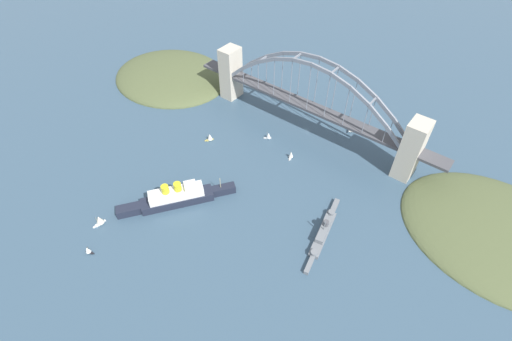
{
  "coord_description": "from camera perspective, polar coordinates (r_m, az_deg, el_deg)",
  "views": [
    {
      "loc": [
        -133.17,
        250.88,
        226.73
      ],
      "look_at": [
        0.0,
        80.27,
        8.0
      ],
      "focal_mm": 26.02,
      "sensor_mm": 36.0,
      "label": 1
    }
  ],
  "objects": [
    {
      "name": "ocean_liner",
      "position": [
        296.52,
        -12.13,
        -4.01
      ],
      "size": [
        60.4,
        80.29,
        21.26
      ],
      "color": "#1E2333",
      "rests_on": "ground"
    },
    {
      "name": "small_boat_1",
      "position": [
        302.33,
        -22.96,
        -7.0
      ],
      "size": [
        6.33,
        10.37,
        9.45
      ],
      "color": "silver",
      "rests_on": "ground"
    },
    {
      "name": "headland_west_shore",
      "position": [
        330.73,
        33.83,
        -8.27
      ],
      "size": [
        145.99,
        118.05,
        17.11
      ],
      "color": "#515B38",
      "rests_on": "ground"
    },
    {
      "name": "small_boat_0",
      "position": [
        348.59,
        -7.12,
        5.14
      ],
      "size": [
        6.47,
        7.75,
        8.3
      ],
      "color": "gold",
      "rests_on": "ground"
    },
    {
      "name": "seaplane_taxiing_near_bridge",
      "position": [
        369.1,
        14.4,
        6.16
      ],
      "size": [
        8.21,
        11.63,
        4.74
      ],
      "color": "#B7B7B2",
      "rests_on": "ground"
    },
    {
      "name": "small_boat_3",
      "position": [
        289.82,
        -24.46,
        -11.06
      ],
      "size": [
        6.46,
        4.75,
        7.56
      ],
      "color": "black",
      "rests_on": "ground"
    },
    {
      "name": "small_boat_2",
      "position": [
        329.52,
        5.39,
        2.46
      ],
      "size": [
        5.0,
        7.33,
        7.99
      ],
      "color": "silver",
      "rests_on": "ground"
    },
    {
      "name": "ground_plane",
      "position": [
        363.43,
        7.86,
        6.22
      ],
      "size": [
        1400.0,
        1400.0,
        0.0
      ],
      "primitive_type": "plane",
      "color": "#385166"
    },
    {
      "name": "harbor_arch_bridge",
      "position": [
        346.22,
        8.33,
        9.91
      ],
      "size": [
        254.41,
        19.84,
        74.24
      ],
      "color": "beige",
      "rests_on": "ground"
    },
    {
      "name": "naval_cruiser",
      "position": [
        278.43,
        10.3,
        -9.31
      ],
      "size": [
        18.38,
        70.31,
        17.03
      ],
      "color": "slate",
      "rests_on": "ground"
    },
    {
      "name": "small_boat_4",
      "position": [
        347.88,
        1.92,
        5.42
      ],
      "size": [
        6.65,
        5.84,
        7.99
      ],
      "color": "silver",
      "rests_on": "ground"
    },
    {
      "name": "headland_east_shore",
      "position": [
        448.73,
        -12.53,
        13.86
      ],
      "size": [
        135.81,
        117.54,
        21.75
      ],
      "color": "#515B38",
      "rests_on": "ground"
    }
  ]
}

